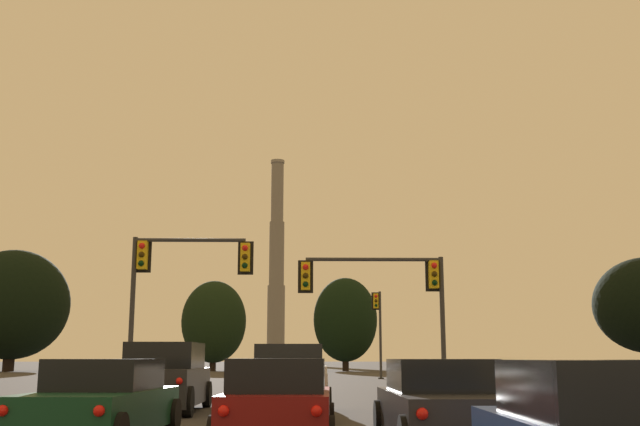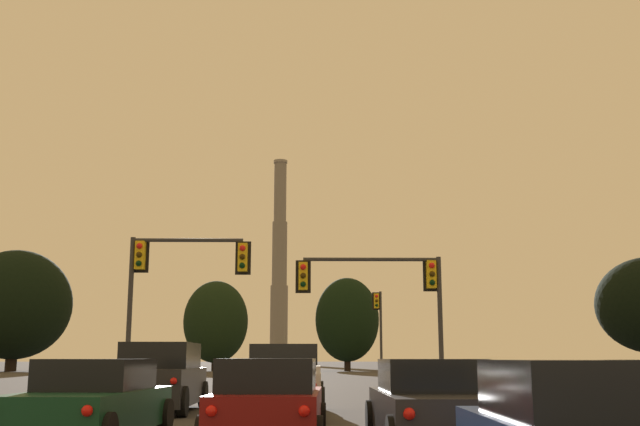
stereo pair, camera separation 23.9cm
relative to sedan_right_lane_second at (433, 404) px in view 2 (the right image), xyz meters
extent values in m
cube|color=black|center=(0.51, -5.91, 0.48)|extent=(1.67, 2.24, 0.55)
cube|color=#232328|center=(0.00, -0.05, -0.14)|extent=(1.81, 4.61, 0.70)
cube|color=black|center=(0.00, 0.18, 0.48)|extent=(1.63, 2.20, 0.55)
cylinder|color=black|center=(-0.89, 1.84, -0.35)|extent=(0.22, 0.64, 0.64)
cylinder|color=black|center=(0.87, 1.85, -0.35)|extent=(0.22, 0.64, 0.64)
sphere|color=red|center=(-0.71, -2.37, 0.01)|extent=(0.17, 0.17, 0.17)
sphere|color=red|center=(0.73, -2.37, 0.01)|extent=(0.17, 0.17, 0.17)
cube|color=#232328|center=(-6.19, 7.95, 0.02)|extent=(1.95, 4.81, 0.95)
cube|color=black|center=(-6.19, 8.07, 0.84)|extent=(1.80, 2.81, 0.70)
cylinder|color=black|center=(-7.14, 9.87, -0.29)|extent=(0.23, 0.76, 0.76)
cylinder|color=black|center=(-5.26, 9.88, -0.29)|extent=(0.23, 0.76, 0.76)
cylinder|color=black|center=(-7.12, 6.02, -0.29)|extent=(0.23, 0.76, 0.76)
cylinder|color=black|center=(-5.24, 6.03, -0.29)|extent=(0.23, 0.76, 0.76)
sphere|color=red|center=(-6.95, 5.52, 0.23)|extent=(0.17, 0.17, 0.17)
sphere|color=red|center=(-5.39, 5.54, 0.23)|extent=(0.17, 0.17, 0.17)
cube|color=#0F3823|center=(-5.98, 0.66, -0.14)|extent=(2.03, 4.68, 0.70)
cube|color=black|center=(-5.96, 0.89, 0.48)|extent=(1.73, 2.28, 0.55)
cylinder|color=black|center=(-6.76, 2.60, -0.35)|extent=(0.25, 0.65, 0.64)
cylinder|color=black|center=(-5.00, 2.51, -0.35)|extent=(0.25, 0.65, 0.64)
sphere|color=red|center=(-5.37, -1.70, 0.01)|extent=(0.17, 0.17, 0.17)
cube|color=maroon|center=(-2.79, 0.20, -0.14)|extent=(1.86, 4.06, 0.72)
cube|color=black|center=(-2.80, -0.20, 0.49)|extent=(1.63, 1.95, 0.55)
cylinder|color=black|center=(-3.57, 1.85, -0.37)|extent=(0.24, 0.61, 0.60)
cylinder|color=black|center=(-1.89, 1.79, -0.37)|extent=(0.24, 0.61, 0.60)
sphere|color=red|center=(-3.54, -1.80, 0.02)|extent=(0.17, 0.17, 0.17)
sphere|color=red|center=(-2.18, -1.85, 0.02)|extent=(0.17, 0.17, 0.17)
cube|color=silver|center=(-2.81, 6.56, -0.01)|extent=(2.06, 5.42, 0.88)
cube|color=black|center=(-2.79, 8.31, 0.79)|extent=(1.86, 1.82, 0.72)
cube|color=silver|center=(-3.77, 5.18, 0.51)|extent=(0.13, 2.43, 0.16)
cube|color=silver|center=(-1.89, 5.16, 0.51)|extent=(0.13, 2.43, 0.16)
cylinder|color=black|center=(-3.76, 8.77, -0.27)|extent=(0.23, 0.80, 0.80)
cylinder|color=black|center=(-1.80, 8.74, -0.27)|extent=(0.23, 0.80, 0.80)
cylinder|color=black|center=(-3.82, 4.37, -0.27)|extent=(0.23, 0.80, 0.80)
cylinder|color=black|center=(-1.86, 4.34, -0.27)|extent=(0.23, 0.80, 0.80)
sphere|color=red|center=(-3.66, 3.85, 0.19)|extent=(0.17, 0.17, 0.17)
sphere|color=red|center=(-2.02, 3.83, 0.19)|extent=(0.17, 0.17, 0.17)
cylinder|color=#2D2D30|center=(2.81, 15.03, 1.94)|extent=(0.18, 0.18, 5.21)
cylinder|color=black|center=(2.81, 15.03, -0.62)|extent=(0.40, 0.40, 0.10)
cube|color=yellow|center=(2.52, 15.03, 3.88)|extent=(0.34, 0.34, 1.04)
cube|color=black|center=(2.52, 15.21, 3.88)|extent=(0.58, 0.03, 1.25)
sphere|color=red|center=(2.52, 14.84, 4.20)|extent=(0.22, 0.22, 0.22)
sphere|color=#352604|center=(2.52, 14.84, 3.88)|extent=(0.22, 0.22, 0.22)
sphere|color=black|center=(2.52, 14.84, 3.55)|extent=(0.22, 0.22, 0.22)
cylinder|color=#2D2D30|center=(0.24, 15.03, 4.45)|extent=(5.14, 0.14, 0.14)
sphere|color=#2D2D30|center=(2.81, 15.03, 4.45)|extent=(0.18, 0.18, 0.18)
cube|color=yellow|center=(-2.33, 15.03, 3.81)|extent=(0.34, 0.34, 1.04)
cube|color=black|center=(-2.33, 15.21, 3.81)|extent=(0.58, 0.03, 1.25)
sphere|color=red|center=(-2.33, 14.84, 4.13)|extent=(0.22, 0.22, 0.22)
sphere|color=#352604|center=(-2.33, 14.84, 3.81)|extent=(0.22, 0.22, 0.22)
sphere|color=black|center=(-2.33, 14.84, 3.48)|extent=(0.22, 0.22, 0.22)
cylinder|color=#2D2D30|center=(-8.64, 14.36, 2.25)|extent=(0.18, 0.18, 5.83)
cylinder|color=black|center=(-8.64, 14.36, -0.62)|extent=(0.40, 0.40, 0.10)
cube|color=yellow|center=(-8.35, 14.36, 4.49)|extent=(0.34, 0.34, 1.04)
cube|color=black|center=(-8.35, 14.54, 4.49)|extent=(0.58, 0.03, 1.25)
sphere|color=red|center=(-8.35, 14.17, 4.82)|extent=(0.22, 0.22, 0.22)
sphere|color=#352604|center=(-8.35, 14.17, 4.49)|extent=(0.22, 0.22, 0.22)
sphere|color=black|center=(-8.35, 14.17, 4.17)|extent=(0.22, 0.22, 0.22)
cylinder|color=#2D2D30|center=(-6.60, 14.36, 5.06)|extent=(4.07, 0.14, 0.14)
sphere|color=#2D2D30|center=(-8.64, 14.36, 5.06)|extent=(0.18, 0.18, 0.18)
cube|color=yellow|center=(-4.56, 14.36, 4.42)|extent=(0.34, 0.34, 1.04)
cube|color=black|center=(-4.56, 14.54, 4.42)|extent=(0.58, 0.03, 1.25)
sphere|color=red|center=(-4.56, 14.17, 4.75)|extent=(0.22, 0.22, 0.22)
sphere|color=#352604|center=(-4.56, 14.17, 4.42)|extent=(0.22, 0.22, 0.22)
sphere|color=black|center=(-4.56, 14.17, 4.10)|extent=(0.22, 0.22, 0.22)
cylinder|color=#2D2D30|center=(2.98, 40.16, 2.38)|extent=(0.18, 0.18, 6.09)
cylinder|color=black|center=(2.98, 40.16, -0.62)|extent=(0.40, 0.40, 0.10)
cube|color=yellow|center=(2.69, 40.16, 4.76)|extent=(0.34, 0.34, 1.04)
cube|color=black|center=(2.69, 40.34, 4.76)|extent=(0.58, 0.03, 1.25)
sphere|color=red|center=(2.69, 39.97, 5.08)|extent=(0.22, 0.22, 0.22)
sphere|color=#352604|center=(2.69, 39.97, 4.76)|extent=(0.22, 0.22, 0.22)
sphere|color=black|center=(2.69, 39.97, 4.43)|extent=(0.22, 0.22, 0.22)
cylinder|color=slate|center=(-9.27, 167.21, 0.82)|extent=(6.74, 6.74, 2.98)
cylinder|color=gray|center=(-9.27, 167.21, 10.10)|extent=(4.21, 4.21, 15.58)
cylinder|color=gray|center=(-9.27, 167.21, 25.68)|extent=(3.62, 3.62, 15.58)
cylinder|color=gray|center=(-9.27, 167.21, 41.26)|extent=(3.03, 3.03, 15.58)
cylinder|color=gray|center=(-9.27, 167.21, 48.70)|extent=(3.40, 3.40, 0.70)
cylinder|color=black|center=(-34.42, 70.04, 0.71)|extent=(1.22, 1.22, 2.76)
ellipsoid|color=black|center=(-34.42, 70.04, 6.58)|extent=(12.17, 10.95, 11.98)
cylinder|color=black|center=(2.22, 72.01, 0.43)|extent=(0.72, 0.72, 2.19)
ellipsoid|color=black|center=(2.22, 72.01, 5.05)|extent=(7.19, 6.48, 9.41)
cylinder|color=black|center=(-12.73, 73.07, 0.35)|extent=(0.73, 0.73, 2.04)
ellipsoid|color=black|center=(-12.73, 73.07, 4.85)|extent=(7.34, 6.60, 9.27)
camera|label=1|loc=(-2.35, -13.09, 0.78)|focal=42.00mm
camera|label=2|loc=(-2.11, -13.09, 0.78)|focal=42.00mm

